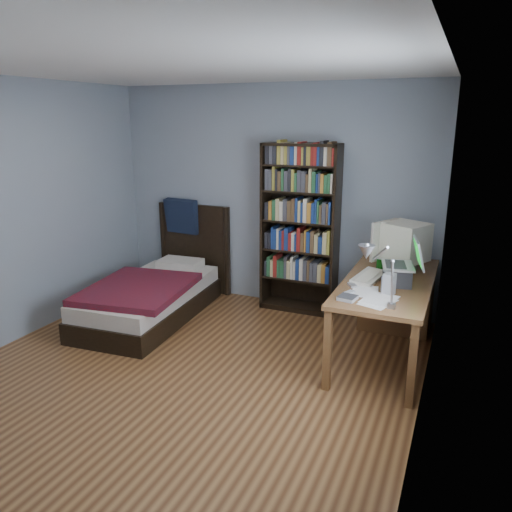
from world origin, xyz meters
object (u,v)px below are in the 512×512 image
(keyboard, at_px, (369,277))
(bed, at_px, (154,292))
(crt_monitor, at_px, (402,242))
(bookshelf, at_px, (300,229))
(desk, at_px, (394,295))
(speaker, at_px, (389,284))
(desk_lamp, at_px, (371,259))
(laptop, at_px, (400,272))
(soda_can, at_px, (380,265))

(keyboard, xyz_separation_m, bed, (-2.35, 0.03, -0.49))
(crt_monitor, height_order, keyboard, crt_monitor)
(bookshelf, height_order, bed, bookshelf)
(desk, relative_size, speaker, 9.72)
(speaker, distance_m, bed, 2.66)
(desk_lamp, relative_size, bookshelf, 0.31)
(desk_lamp, relative_size, bed, 0.29)
(desk, height_order, bed, bed)
(laptop, xyz_separation_m, keyboard, (-0.27, 0.05, -0.10))
(bed, bearing_deg, keyboard, -0.76)
(laptop, bearing_deg, speaker, -97.95)
(crt_monitor, distance_m, soda_can, 0.31)
(desk, bearing_deg, keyboard, -107.93)
(crt_monitor, xyz_separation_m, keyboard, (-0.22, -0.44, -0.24))
(speaker, bearing_deg, crt_monitor, 101.42)
(desk_lamp, relative_size, speaker, 3.30)
(soda_can, bearing_deg, speaker, -74.09)
(desk_lamp, height_order, speaker, desk_lamp)
(laptop, distance_m, desk_lamp, 1.02)
(speaker, bearing_deg, bed, -177.67)
(crt_monitor, xyz_separation_m, laptop, (0.05, -0.50, -0.14))
(bed, bearing_deg, crt_monitor, 9.17)
(desk, xyz_separation_m, bookshelf, (-1.10, 0.30, 0.52))
(crt_monitor, xyz_separation_m, desk_lamp, (-0.04, -1.45, 0.21))
(bookshelf, xyz_separation_m, bed, (-1.42, -0.79, -0.68))
(laptop, bearing_deg, crt_monitor, 95.82)
(crt_monitor, height_order, speaker, crt_monitor)
(keyboard, xyz_separation_m, soda_can, (0.05, 0.29, 0.04))
(speaker, height_order, soda_can, speaker)
(crt_monitor, distance_m, keyboard, 0.55)
(keyboard, relative_size, bed, 0.24)
(desk, bearing_deg, crt_monitor, -57.51)
(crt_monitor, distance_m, laptop, 0.52)
(keyboard, bearing_deg, crt_monitor, 72.36)
(keyboard, bearing_deg, bed, -172.43)
(laptop, xyz_separation_m, bed, (-2.61, 0.08, -0.58))
(speaker, distance_m, soda_can, 0.66)
(soda_can, xyz_separation_m, bed, (-2.39, -0.25, -0.53))
(speaker, relative_size, bed, 0.09)
(keyboard, relative_size, speaker, 2.75)
(crt_monitor, bearing_deg, keyboard, -115.97)
(desk_lamp, bearing_deg, keyboard, 100.16)
(keyboard, bearing_deg, speaker, -48.66)
(laptop, bearing_deg, bed, 178.15)
(speaker, bearing_deg, soda_can, 116.64)
(keyboard, distance_m, soda_can, 0.29)
(speaker, bearing_deg, bookshelf, 145.37)
(laptop, height_order, keyboard, laptop)
(desk, height_order, desk_lamp, desk_lamp)
(crt_monitor, relative_size, laptop, 1.29)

